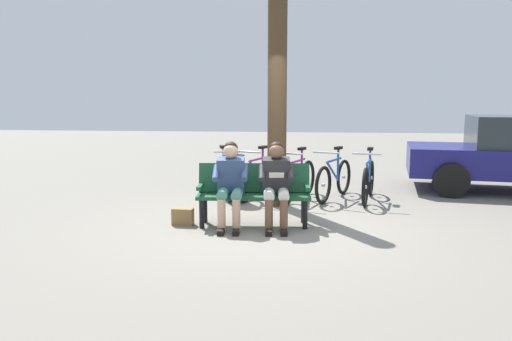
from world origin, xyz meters
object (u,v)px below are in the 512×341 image
(bicycle_purple, at_px, (258,178))
(bicycle_orange, at_px, (334,179))
(litter_bin, at_px, (234,178))
(bicycle_black, at_px, (298,180))
(person_companion, at_px, (230,180))
(bicycle_silver, at_px, (368,181))
(bicycle_blue, at_px, (224,178))
(bench, at_px, (254,189))
(handbag, at_px, (183,217))
(tree_trunk, at_px, (277,105))
(person_reading, at_px, (276,181))

(bicycle_purple, bearing_deg, bicycle_orange, 110.31)
(litter_bin, xyz_separation_m, bicycle_black, (-1.11, -0.22, -0.05))
(person_companion, xyz_separation_m, bicycle_purple, (-0.17, -2.13, -0.30))
(bicycle_silver, height_order, bicycle_blue, same)
(bench, distance_m, bicycle_orange, 2.31)
(bicycle_blue, bearing_deg, bicycle_purple, 72.94)
(bicycle_silver, relative_size, bicycle_orange, 1.06)
(handbag, xyz_separation_m, tree_trunk, (-1.24, -1.50, 1.57))
(person_companion, height_order, bicycle_purple, person_companion)
(person_reading, distance_m, bicycle_blue, 2.36)
(handbag, distance_m, bicycle_black, 2.51)
(handbag, xyz_separation_m, bicycle_purple, (-0.87, -2.10, 0.24))
(person_reading, height_order, handbag, person_reading)
(bench, distance_m, person_companion, 0.39)
(bicycle_blue, bearing_deg, bicycle_silver, 70.25)
(person_reading, distance_m, bicycle_black, 1.94)
(bicycle_silver, xyz_separation_m, bicycle_black, (1.24, 0.11, 0.00))
(bench, xyz_separation_m, tree_trunk, (-0.23, -1.34, 1.19))
(tree_trunk, relative_size, bicycle_blue, 2.10)
(handbag, relative_size, litter_bin, 0.36)
(person_reading, relative_size, litter_bin, 1.46)
(bench, distance_m, person_reading, 0.39)
(tree_trunk, height_order, bicycle_silver, tree_trunk)
(bicycle_silver, bearing_deg, bench, -32.55)
(person_companion, xyz_separation_m, bicycle_orange, (-1.54, -2.14, -0.30))
(bicycle_silver, bearing_deg, person_reading, -24.89)
(bench, xyz_separation_m, handbag, (1.01, 0.16, -0.39))
(litter_bin, bearing_deg, handbag, 74.31)
(person_reading, xyz_separation_m, bicycle_purple, (0.47, -2.08, -0.31))
(person_reading, relative_size, bicycle_purple, 0.75)
(person_companion, xyz_separation_m, bicycle_blue, (0.46, -2.11, -0.30))
(tree_trunk, bearing_deg, litter_bin, -14.54)
(bicycle_black, bearing_deg, handbag, -20.00)
(bicycle_purple, bearing_deg, handbag, -2.69)
(litter_bin, bearing_deg, person_reading, 117.24)
(person_reading, height_order, litter_bin, person_reading)
(person_reading, bearing_deg, bicycle_blue, -66.64)
(tree_trunk, relative_size, bicycle_silver, 2.04)
(bicycle_silver, xyz_separation_m, bicycle_orange, (0.59, -0.09, 0.00))
(handbag, bearing_deg, litter_bin, -105.69)
(bicycle_orange, height_order, bicycle_blue, same)
(person_reading, distance_m, bicycle_purple, 2.15)
(tree_trunk, bearing_deg, bicycle_black, -129.62)
(person_companion, distance_m, bicycle_purple, 2.16)
(person_reading, xyz_separation_m, person_companion, (0.64, 0.05, -0.00))
(handbag, bearing_deg, bicycle_black, -129.61)
(handbag, bearing_deg, bicycle_purple, -112.37)
(bicycle_orange, distance_m, bicycle_blue, 2.00)
(person_reading, bearing_deg, person_companion, -0.05)
(handbag, bearing_deg, bench, -170.72)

